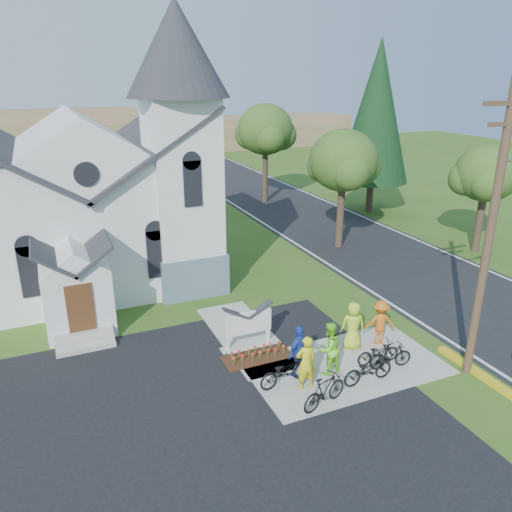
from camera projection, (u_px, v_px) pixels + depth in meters
name	position (u px, v px, depth m)	size (l,w,h in m)	color
ground	(316.00, 384.00, 17.12)	(120.00, 120.00, 0.00)	#365B1A
parking_lot	(118.00, 489.00, 12.77)	(20.00, 16.00, 0.02)	black
road	(333.00, 230.00, 33.76)	(8.00, 90.00, 0.02)	black
sidewalk	(345.00, 366.00, 18.10)	(7.00, 4.00, 0.05)	gray
church	(91.00, 178.00, 23.98)	(12.35, 12.00, 13.00)	white
church_sign	(248.00, 323.00, 19.06)	(2.20, 0.40, 1.70)	gray
flower_bed	(257.00, 357.00, 18.63)	(2.60, 1.10, 0.07)	#361D0E
utility_pole	(493.00, 226.00, 15.96)	(3.45, 0.28, 10.00)	#482F24
tree_road_near	(344.00, 161.00, 28.82)	(4.00, 4.00, 7.05)	#37261E
tree_road_mid	(265.00, 130.00, 39.12)	(4.40, 4.40, 7.80)	#37261E
tree_road_far	(487.00, 174.00, 28.20)	(3.60, 3.60, 6.30)	#37261E
conifer	(376.00, 112.00, 35.66)	(5.20, 5.20, 12.40)	#37261E
distant_hills	(125.00, 135.00, 66.06)	(61.00, 10.00, 5.60)	brown
cyclist_0	(306.00, 363.00, 16.46)	(0.71, 0.47, 1.95)	yellow
bike_0	(285.00, 371.00, 16.84)	(0.69, 1.97, 1.03)	black
cyclist_1	(329.00, 348.00, 17.34)	(0.95, 0.74, 1.95)	#7DE92B
bike_1	(325.00, 391.00, 15.72)	(0.52, 1.84, 1.11)	black
cyclist_2	(299.00, 351.00, 17.19)	(1.13, 0.47, 1.92)	#2242AB
bike_2	(368.00, 369.00, 16.95)	(0.67, 1.93, 1.01)	black
cyclist_3	(380.00, 322.00, 19.31)	(1.16, 0.67, 1.80)	#D26117
bike_3	(391.00, 356.00, 17.78)	(0.46, 1.64, 0.99)	black
cyclist_4	(353.00, 326.00, 18.93)	(0.93, 0.61, 1.91)	#C1E22A
bike_4	(378.00, 352.00, 18.09)	(0.58, 1.68, 0.88)	black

